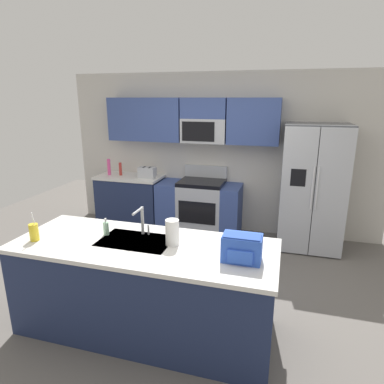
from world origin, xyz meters
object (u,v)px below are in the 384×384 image
(bottle_pink, at_px, (109,167))
(range_oven, at_px, (199,207))
(soap_dispenser, at_px, (106,228))
(drink_cup_yellow, at_px, (34,232))
(paper_towel_roll, at_px, (172,232))
(backpack, at_px, (242,247))
(refrigerator, at_px, (312,188))
(pepper_mill, at_px, (120,169))
(sink_faucet, at_px, (142,219))
(toaster, at_px, (147,172))

(bottle_pink, bearing_deg, range_oven, 1.21)
(soap_dispenser, bearing_deg, drink_cup_yellow, -151.96)
(paper_towel_roll, xyz_separation_m, backpack, (0.65, -0.14, -0.00))
(refrigerator, height_order, drink_cup_yellow, refrigerator)
(refrigerator, relative_size, drink_cup_yellow, 6.54)
(refrigerator, distance_m, soap_dispenser, 3.10)
(bottle_pink, xyz_separation_m, drink_cup_yellow, (0.73, -2.68, -0.06))
(bottle_pink, bearing_deg, backpack, -43.75)
(pepper_mill, relative_size, backpack, 0.69)
(range_oven, xyz_separation_m, refrigerator, (1.73, -0.07, 0.48))
(bottle_pink, relative_size, sink_faucet, 0.99)
(range_oven, distance_m, sink_faucet, 2.40)
(range_oven, height_order, paper_towel_roll, paper_towel_roll)
(drink_cup_yellow, relative_size, soap_dispenser, 1.66)
(bottle_pink, distance_m, drink_cup_yellow, 2.78)
(range_oven, xyz_separation_m, pepper_mill, (-1.42, -0.00, 0.57))
(range_oven, height_order, bottle_pink, bottle_pink)
(toaster, xyz_separation_m, bottle_pink, (-0.72, 0.02, 0.05))
(refrigerator, xyz_separation_m, backpack, (-0.69, -2.51, 0.09))
(paper_towel_roll, bearing_deg, backpack, -11.87)
(refrigerator, bearing_deg, paper_towel_roll, -119.56)
(toaster, relative_size, soap_dispenser, 1.65)
(pepper_mill, relative_size, paper_towel_roll, 0.92)
(pepper_mill, height_order, sink_faucet, sink_faucet)
(paper_towel_roll, bearing_deg, soap_dispenser, 176.93)
(range_oven, distance_m, toaster, 1.05)
(range_oven, bearing_deg, bottle_pink, -178.79)
(bottle_pink, bearing_deg, refrigerator, -0.65)
(pepper_mill, xyz_separation_m, backpack, (2.46, -2.58, 0.01))
(sink_faucet, bearing_deg, drink_cup_yellow, -156.51)
(sink_faucet, distance_m, drink_cup_yellow, 1.01)
(drink_cup_yellow, bearing_deg, toaster, 90.12)
(toaster, bearing_deg, bottle_pink, 178.54)
(soap_dispenser, relative_size, paper_towel_roll, 0.71)
(pepper_mill, distance_m, sink_faucet, 2.73)
(toaster, bearing_deg, pepper_mill, 174.52)
(pepper_mill, height_order, soap_dispenser, pepper_mill)
(toaster, bearing_deg, drink_cup_yellow, -89.88)
(toaster, height_order, pepper_mill, pepper_mill)
(pepper_mill, bearing_deg, backpack, -46.38)
(sink_faucet, relative_size, soap_dispenser, 1.66)
(bottle_pink, relative_size, paper_towel_roll, 1.16)
(drink_cup_yellow, height_order, backpack, drink_cup_yellow)
(toaster, xyz_separation_m, drink_cup_yellow, (0.01, -2.66, -0.01))
(drink_cup_yellow, xyz_separation_m, soap_dispenser, (0.58, 0.31, -0.01))
(refrigerator, relative_size, soap_dispenser, 10.88)
(bottle_pink, xyz_separation_m, paper_towel_roll, (2.01, -2.41, -0.02))
(sink_faucet, distance_m, paper_towel_roll, 0.38)
(sink_faucet, height_order, backpack, sink_faucet)
(sink_faucet, bearing_deg, paper_towel_roll, -19.93)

